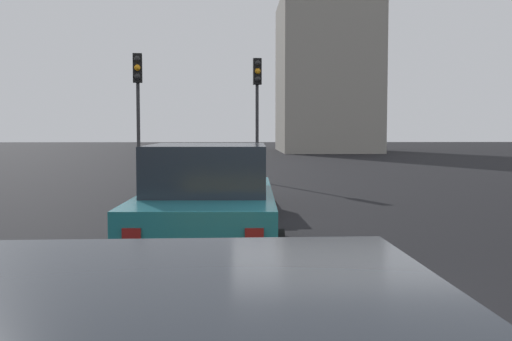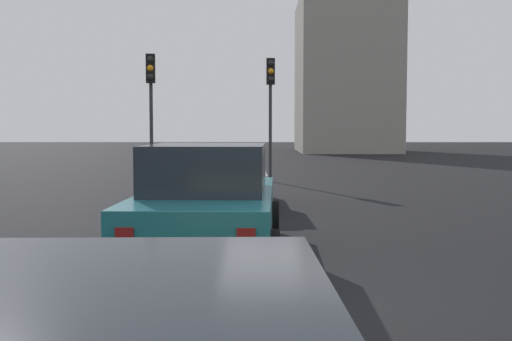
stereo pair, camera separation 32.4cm
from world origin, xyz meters
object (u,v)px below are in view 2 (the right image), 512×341
at_px(traffic_light_near_left, 151,92).
at_px(traffic_light_near_right, 271,94).
at_px(car_white_right_lead, 228,176).
at_px(car_teal_right_second, 209,203).

xyz_separation_m(traffic_light_near_left, traffic_light_near_right, (2.03, -3.78, 0.06)).
height_order(car_white_right_lead, traffic_light_near_left, traffic_light_near_left).
bearing_deg(car_white_right_lead, traffic_light_near_right, -11.14).
bearing_deg(traffic_light_near_right, car_teal_right_second, -10.28).
xyz_separation_m(car_teal_right_second, traffic_light_near_right, (12.71, -1.10, 2.28)).
xyz_separation_m(car_white_right_lead, car_teal_right_second, (-6.01, -0.03, 0.06)).
distance_m(car_white_right_lead, traffic_light_near_right, 7.19).
xyz_separation_m(car_teal_right_second, traffic_light_near_left, (10.69, 2.68, 2.22)).
relative_size(traffic_light_near_left, traffic_light_near_right, 0.98).
bearing_deg(traffic_light_near_right, traffic_light_near_left, -67.17).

